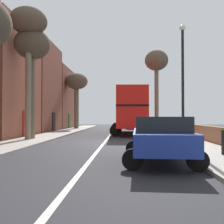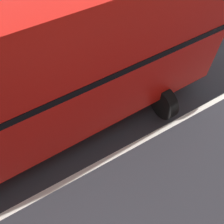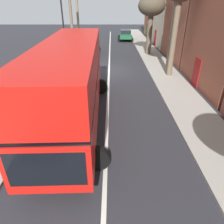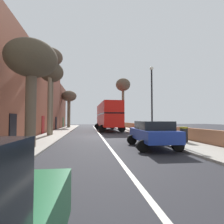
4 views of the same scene
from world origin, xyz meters
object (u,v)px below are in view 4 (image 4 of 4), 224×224
at_px(street_tree_left_2, 32,62).
at_px(street_tree_left_4, 69,98).
at_px(street_tree_left_0, 51,75).
at_px(litter_bin_right, 184,134).
at_px(parked_car_blue_right_1, 152,132).
at_px(parked_car_silver_right_2, 106,123).
at_px(double_decker_bus, 108,115).
at_px(lamppost_right, 152,96).
at_px(street_tree_right_1, 123,87).
at_px(street_tree_left_6, 50,61).

relative_size(street_tree_left_2, street_tree_left_4, 0.84).
bearing_deg(street_tree_left_0, litter_bin_right, -34.77).
distance_m(parked_car_blue_right_1, street_tree_left_2, 8.21).
distance_m(parked_car_blue_right_1, street_tree_left_0, 12.69).
height_order(parked_car_silver_right_2, street_tree_left_4, street_tree_left_4).
relative_size(parked_car_silver_right_2, litter_bin_right, 4.39).
distance_m(double_decker_bus, street_tree_left_2, 16.81).
bearing_deg(street_tree_left_2, street_tree_left_4, 91.31).
distance_m(street_tree_left_4, lamppost_right, 22.72).
xyz_separation_m(double_decker_bus, street_tree_right_1, (3.05, 3.47, 5.09)).
relative_size(street_tree_left_6, lamppost_right, 1.39).
bearing_deg(parked_car_silver_right_2, litter_bin_right, -83.73).
bearing_deg(street_tree_left_0, street_tree_left_2, -86.03).
height_order(street_tree_left_6, litter_bin_right, street_tree_left_6).
bearing_deg(parked_car_silver_right_2, street_tree_right_1, -73.06).
distance_m(street_tree_left_0, street_tree_left_6, 1.43).
xyz_separation_m(parked_car_blue_right_1, parked_car_silver_right_2, (0.00, 26.79, -0.04)).
bearing_deg(lamppost_right, street_tree_left_6, 160.91).
bearing_deg(parked_car_blue_right_1, litter_bin_right, 24.95).
relative_size(street_tree_left_0, street_tree_left_2, 1.22).
bearing_deg(litter_bin_right, street_tree_left_0, 145.23).
xyz_separation_m(double_decker_bus, street_tree_left_2, (-6.29, -15.36, 2.67)).
distance_m(parked_car_blue_right_1, litter_bin_right, 3.10).
xyz_separation_m(street_tree_right_1, street_tree_left_4, (-9.90, 5.78, -1.40)).
xyz_separation_m(parked_car_blue_right_1, street_tree_right_1, (2.26, 19.39, 6.52)).
relative_size(double_decker_bus, litter_bin_right, 10.23).
xyz_separation_m(parked_car_blue_right_1, lamppost_right, (1.80, 4.63, 2.89)).
relative_size(parked_car_silver_right_2, street_tree_right_1, 0.53).
distance_m(parked_car_blue_right_1, lamppost_right, 5.75).
relative_size(street_tree_left_4, street_tree_left_6, 0.84).
height_order(parked_car_silver_right_2, street_tree_left_6, street_tree_left_6).
height_order(street_tree_left_0, street_tree_right_1, street_tree_right_1).
bearing_deg(lamppost_right, street_tree_left_2, -155.43).
bearing_deg(double_decker_bus, street_tree_right_1, 48.62).
xyz_separation_m(street_tree_right_1, street_tree_left_6, (-9.91, -11.49, 0.19)).
bearing_deg(street_tree_left_0, street_tree_left_6, -91.01).
bearing_deg(litter_bin_right, street_tree_left_6, 147.72).
bearing_deg(lamppost_right, street_tree_left_0, 157.46).
relative_size(lamppost_right, litter_bin_right, 5.98).
height_order(street_tree_left_0, street_tree_left_6, street_tree_left_6).
xyz_separation_m(street_tree_left_2, street_tree_left_6, (-0.57, 7.34, 2.61)).
xyz_separation_m(parked_car_silver_right_2, litter_bin_right, (2.80, -25.48, -0.23)).
bearing_deg(double_decker_bus, parked_car_silver_right_2, 85.78).
bearing_deg(parked_car_silver_right_2, street_tree_left_6, -112.07).
distance_m(double_decker_bus, street_tree_left_6, 11.80).
bearing_deg(parked_car_blue_right_1, double_decker_bus, 92.87).
relative_size(parked_car_silver_right_2, lamppost_right, 0.73).
distance_m(parked_car_silver_right_2, lamppost_right, 22.42).
relative_size(parked_car_blue_right_1, street_tree_left_2, 0.73).
height_order(street_tree_right_1, lamppost_right, street_tree_right_1).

